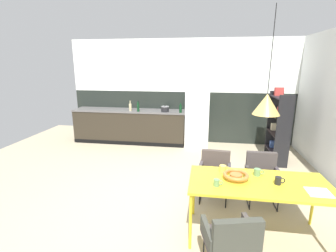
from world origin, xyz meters
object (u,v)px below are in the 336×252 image
armchair_head_of_table (262,172)px  open_shelf_unit (278,125)px  armchair_far_side (232,238)px  mug_short_terracotta (223,169)px  refrigerator_column (198,107)px  fruit_bowl (236,175)px  cooking_pot (165,109)px  bottle_spice_small (138,107)px  armchair_by_stool (215,169)px  mug_tall_blue (278,181)px  bottle_vinegar_dark (130,107)px  dining_table (259,186)px  mug_wide_latte (257,172)px  pendant_lamp_over_table_near (267,104)px  bottle_oil_tall (181,109)px  open_book (319,192)px  mug_white_ceramic (217,183)px

armchair_head_of_table → open_shelf_unit: 1.98m
armchair_far_side → mug_short_terracotta: (-0.04, 1.00, 0.27)m
refrigerator_column → fruit_bowl: (0.61, -3.49, -0.23)m
cooking_pot → refrigerator_column: bearing=8.7°
armchair_head_of_table → bottle_spice_small: size_ratio=2.85×
armchair_by_stool → mug_tall_blue: bearing=133.5°
mug_tall_blue → bottle_vinegar_dark: size_ratio=0.44×
fruit_bowl → mug_short_terracotta: 0.24m
dining_table → cooking_pot: (-1.71, 3.40, 0.29)m
cooking_pot → fruit_bowl: bearing=-66.8°
armchair_by_stool → fruit_bowl: 0.91m
mug_wide_latte → pendant_lamp_over_table_near: size_ratio=0.11×
mug_wide_latte → cooking_pot: cooking_pot is taller
refrigerator_column → open_shelf_unit: (1.79, -0.84, -0.19)m
fruit_bowl → pendant_lamp_over_table_near: 0.94m
armchair_head_of_table → bottle_oil_tall: 2.97m
bottle_vinegar_dark → bottle_oil_tall: bearing=-2.0°
armchair_head_of_table → mug_wide_latte: (-0.22, -0.68, 0.30)m
mug_wide_latte → mug_tall_blue: 0.29m
armchair_by_stool → pendant_lamp_over_table_near: size_ratio=0.67×
bottle_oil_tall → pendant_lamp_over_table_near: 3.65m
mug_tall_blue → bottle_oil_tall: 3.70m
dining_table → mug_short_terracotta: size_ratio=12.59×
refrigerator_column → open_book: size_ratio=8.26×
dining_table → open_book: (0.60, -0.16, 0.05)m
dining_table → bottle_spice_small: size_ratio=6.09×
armchair_by_stool → bottle_spice_small: bottle_spice_small is taller
armchair_head_of_table → bottle_vinegar_dark: bottle_vinegar_dark is taller
refrigerator_column → dining_table: 3.65m
bottle_vinegar_dark → open_shelf_unit: bearing=-11.1°
mug_white_ceramic → bottle_spice_small: bottle_spice_small is taller
mug_wide_latte → cooking_pot: size_ratio=0.61×
armchair_far_side → open_book: 1.17m
armchair_head_of_table → mug_tall_blue: size_ratio=6.59×
fruit_bowl → bottle_vinegar_dark: bearing=125.3°
mug_white_ceramic → bottle_oil_tall: bottle_oil_tall is taller
bottle_oil_tall → open_shelf_unit: open_shelf_unit is taller
armchair_by_stool → mug_tall_blue: (0.70, -0.89, 0.29)m
fruit_bowl → open_shelf_unit: open_shelf_unit is taller
pendant_lamp_over_table_near → armchair_by_stool: bearing=119.5°
armchair_by_stool → mug_short_terracotta: (0.07, -0.63, 0.29)m
mug_wide_latte → open_shelf_unit: open_shelf_unit is taller
armchair_by_stool → pendant_lamp_over_table_near: bearing=124.8°
refrigerator_column → bottle_oil_tall: (-0.42, -0.18, -0.01)m
bottle_spice_small → bottle_oil_tall: bearing=1.6°
mug_tall_blue → open_shelf_unit: open_shelf_unit is taller
pendant_lamp_over_table_near → refrigerator_column: bearing=104.0°
armchair_by_stool → mug_short_terracotta: 0.70m
mug_wide_latte → cooking_pot: (-1.73, 3.21, 0.19)m
bottle_oil_tall → armchair_far_side: bearing=-77.3°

